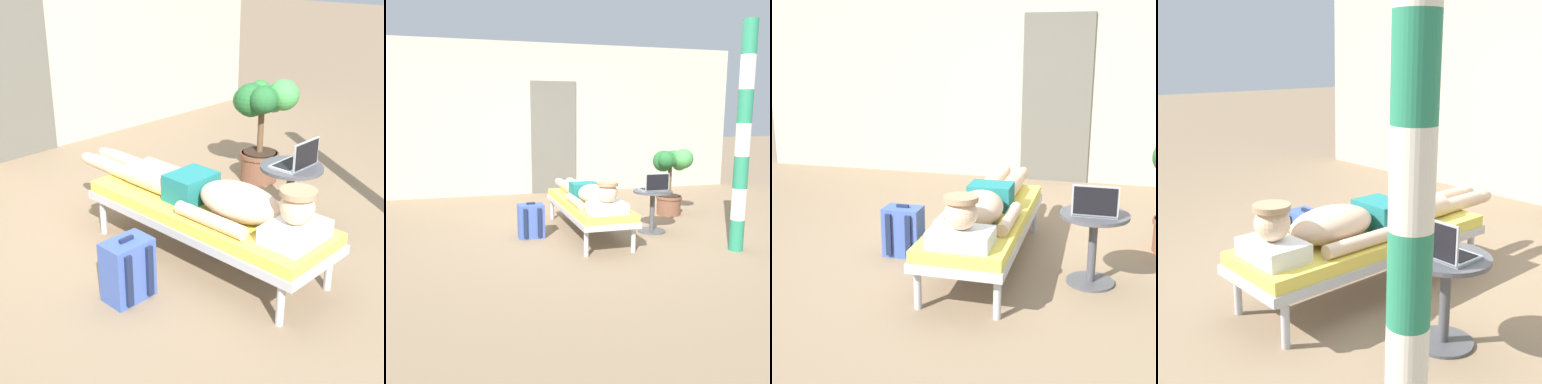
# 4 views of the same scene
# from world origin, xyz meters

# --- Properties ---
(ground_plane) EXTENTS (40.00, 40.00, 0.00)m
(ground_plane) POSITION_xyz_m (0.00, 0.00, 0.00)
(ground_plane) COLOR #8C7256
(lounge_chair) EXTENTS (0.62, 1.86, 0.42)m
(lounge_chair) POSITION_xyz_m (-0.09, -0.20, 0.35)
(lounge_chair) COLOR #B7B7BC
(lounge_chair) RESTS_ON ground
(person_reclining) EXTENTS (0.53, 2.17, 0.33)m
(person_reclining) POSITION_xyz_m (-0.09, -0.25, 0.52)
(person_reclining) COLOR white
(person_reclining) RESTS_ON lounge_chair
(side_table) EXTENTS (0.48, 0.48, 0.52)m
(side_table) POSITION_xyz_m (0.71, -0.34, 0.36)
(side_table) COLOR #4C4C51
(side_table) RESTS_ON ground
(laptop) EXTENTS (0.31, 0.24, 0.23)m
(laptop) POSITION_xyz_m (0.71, -0.39, 0.58)
(laptop) COLOR #A5A8AD
(laptop) RESTS_ON side_table
(backpack) EXTENTS (0.30, 0.26, 0.42)m
(backpack) POSITION_xyz_m (-0.78, -0.17, 0.20)
(backpack) COLOR #3F59A5
(backpack) RESTS_ON ground
(porch_post) EXTENTS (0.15, 0.15, 2.37)m
(porch_post) POSITION_xyz_m (1.27, -1.25, 1.18)
(porch_post) COLOR #267F59
(porch_post) RESTS_ON ground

